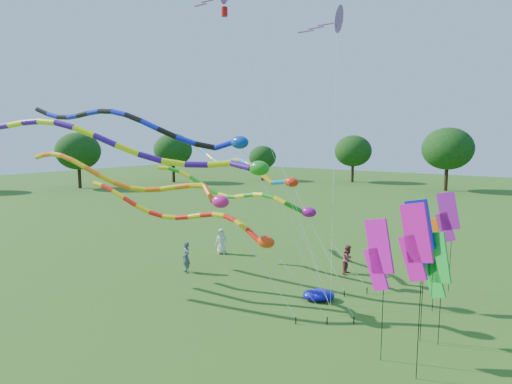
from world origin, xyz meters
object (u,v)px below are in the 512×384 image
Objects in this scene: person_a at (221,241)px; person_c at (348,259)px; tube_kite_orange at (143,182)px; person_b at (186,257)px; blue_nylon_heap at (309,294)px; tube_kite_red at (196,218)px.

person_c is (8.28, 0.87, -0.02)m from person_a.
person_c is at bearing 42.93° from tube_kite_orange.
person_b reaches higher than person_c.
tube_kite_orange is 9.26m from blue_nylon_heap.
person_b is 8.92m from person_c.
person_a is 4.18m from person_b.
person_b is at bearing -107.28° from person_a.
tube_kite_red is 7.55× the size of person_b.
person_b is (0.86, -4.09, 0.04)m from person_a.
blue_nylon_heap is at bearing 27.61° from person_b.
person_a is at bearing 93.38° from tube_kite_orange.
person_a is 8.32m from person_c.
tube_kite_orange is 9.01m from person_a.
person_c is at bearing 51.37° from tube_kite_red.
tube_kite_orange reaches higher than person_b.
tube_kite_red is 6.35m from blue_nylon_heap.
tube_kite_red reaches higher than person_a.
tube_kite_orange is (-1.78, -1.58, 1.76)m from tube_kite_red.
tube_kite_red is 9.01× the size of blue_nylon_heap.
person_b is at bearing -176.89° from blue_nylon_heap.
person_a is 1.02× the size of person_c.
person_c is (6.61, 8.45, -4.60)m from tube_kite_orange.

